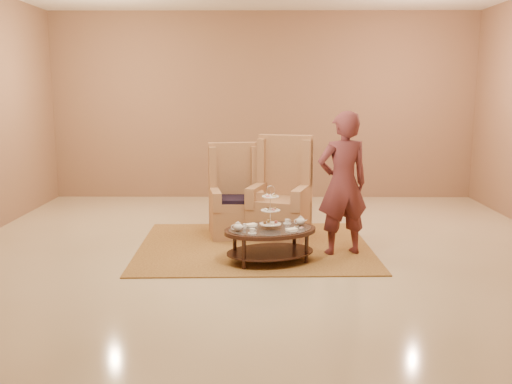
{
  "coord_description": "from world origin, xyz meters",
  "views": [
    {
      "loc": [
        -0.05,
        -6.91,
        2.07
      ],
      "look_at": [
        -0.11,
        0.2,
        0.78
      ],
      "focal_mm": 40.0,
      "sensor_mm": 36.0,
      "label": 1
    }
  ],
  "objects_px": {
    "armchair_left": "(235,204)",
    "armchair_right": "(281,203)",
    "tea_table": "(270,235)",
    "person": "(343,184)"
  },
  "relations": [
    {
      "from": "armchair_left",
      "to": "armchair_right",
      "type": "distance_m",
      "value": 0.67
    },
    {
      "from": "tea_table",
      "to": "armchair_left",
      "type": "relative_size",
      "value": 1.0
    },
    {
      "from": "tea_table",
      "to": "armchair_right",
      "type": "xyz_separation_m",
      "value": [
        0.18,
        1.26,
        0.13
      ]
    },
    {
      "from": "tea_table",
      "to": "armchair_left",
      "type": "bearing_deg",
      "value": 92.22
    },
    {
      "from": "tea_table",
      "to": "armchair_left",
      "type": "height_order",
      "value": "armchair_left"
    },
    {
      "from": "tea_table",
      "to": "armchair_left",
      "type": "distance_m",
      "value": 1.43
    },
    {
      "from": "armchair_right",
      "to": "armchair_left",
      "type": "bearing_deg",
      "value": -170.97
    },
    {
      "from": "tea_table",
      "to": "person",
      "type": "relative_size",
      "value": 0.72
    },
    {
      "from": "armchair_left",
      "to": "armchair_right",
      "type": "height_order",
      "value": "armchair_right"
    },
    {
      "from": "armchair_right",
      "to": "tea_table",
      "type": "bearing_deg",
      "value": -81.3
    }
  ]
}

